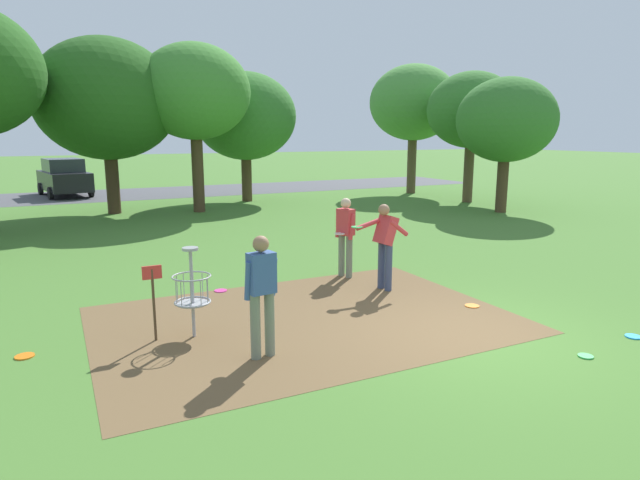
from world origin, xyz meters
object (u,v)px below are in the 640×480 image
at_px(player_waiting_left, 385,241).
at_px(tree_mid_left, 414,103).
at_px(player_foreground_watching, 262,290).
at_px(frisbee_near_basket, 633,337).
at_px(tree_near_right, 194,92).
at_px(frisbee_far_right, 221,291).
at_px(disc_golf_basket, 188,289).
at_px(frisbee_by_tee, 586,356).
at_px(tree_far_left, 106,100).
at_px(frisbee_scattered_a, 25,356).
at_px(tree_mid_center, 245,117).
at_px(tree_mid_right, 506,120).
at_px(player_throwing, 345,233).
at_px(tree_far_center, 472,110).
at_px(frisbee_far_left, 472,306).
at_px(parked_car_leftmost, 64,177).

height_order(player_waiting_left, tree_mid_left, tree_mid_left).
height_order(player_foreground_watching, frisbee_near_basket, player_foreground_watching).
bearing_deg(tree_near_right, player_waiting_left, -87.22).
bearing_deg(frisbee_far_right, disc_golf_basket, -116.85).
xyz_separation_m(frisbee_by_tee, tree_far_left, (-4.39, 17.48, 4.29)).
xyz_separation_m(frisbee_near_basket, tree_near_right, (-2.61, 16.30, 4.58)).
relative_size(frisbee_scattered_a, tree_mid_center, 0.04).
relative_size(tree_mid_left, tree_mid_right, 1.25).
xyz_separation_m(disc_golf_basket, frisbee_far_right, (1.10, 2.17, -0.74)).
xyz_separation_m(player_throwing, frisbee_near_basket, (2.22, -5.04, -0.96)).
xyz_separation_m(frisbee_near_basket, frisbee_far_right, (-4.95, 5.16, 0.00)).
height_order(player_waiting_left, frisbee_near_basket, player_waiting_left).
relative_size(tree_mid_center, tree_far_left, 0.88).
distance_m(tree_far_left, tree_far_center, 15.09).
bearing_deg(tree_mid_center, frisbee_by_tee, -94.54).
bearing_deg(player_throwing, tree_far_left, 105.77).
distance_m(frisbee_by_tee, frisbee_scattered_a, 7.78).
xyz_separation_m(frisbee_near_basket, frisbee_far_left, (-1.17, 2.24, 0.00)).
relative_size(disc_golf_basket, player_waiting_left, 0.81).
relative_size(frisbee_far_right, tree_far_left, 0.04).
bearing_deg(tree_near_right, tree_far_left, 162.03).
height_order(player_throwing, player_waiting_left, same).
height_order(tree_mid_right, tree_far_left, tree_far_left).
bearing_deg(tree_mid_left, frisbee_far_left, -122.39).
bearing_deg(tree_far_left, tree_near_right, -17.97).
height_order(player_waiting_left, frisbee_far_left, player_waiting_left).
bearing_deg(disc_golf_basket, frisbee_scattered_a, 173.15).
relative_size(frisbee_near_basket, tree_far_left, 0.04).
relative_size(player_waiting_left, tree_mid_right, 0.33).
relative_size(player_foreground_watching, frisbee_far_left, 6.73).
bearing_deg(player_foreground_watching, tree_mid_center, 71.97).
distance_m(player_waiting_left, parked_car_leftmost, 21.57).
height_order(disc_golf_basket, player_waiting_left, player_waiting_left).
xyz_separation_m(tree_near_right, tree_mid_right, (10.65, -5.38, -1.05)).
distance_m(player_waiting_left, tree_mid_left, 18.43).
distance_m(player_foreground_watching, frisbee_near_basket, 5.69).
height_order(player_foreground_watching, tree_mid_right, tree_mid_right).
height_order(frisbee_scattered_a, tree_near_right, tree_near_right).
bearing_deg(frisbee_far_right, tree_far_left, 93.46).
bearing_deg(frisbee_scattered_a, frisbee_far_left, -8.23).
relative_size(frisbee_by_tee, tree_near_right, 0.03).
distance_m(player_throwing, frisbee_far_left, 3.15).
xyz_separation_m(player_waiting_left, parked_car_leftmost, (-5.23, 20.92, -0.06)).
bearing_deg(player_waiting_left, disc_golf_basket, -168.09).
bearing_deg(player_throwing, frisbee_far_right, 177.52).
relative_size(frisbee_scattered_a, tree_mid_right, 0.05).
height_order(frisbee_far_left, frisbee_scattered_a, same).
xyz_separation_m(player_throwing, frisbee_far_right, (-2.73, 0.12, -0.96)).
bearing_deg(disc_golf_basket, player_waiting_left, 11.91).
bearing_deg(player_foreground_watching, frisbee_far_right, 83.89).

